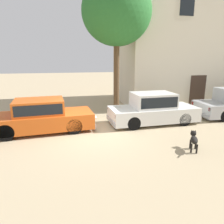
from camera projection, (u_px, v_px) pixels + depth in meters
name	position (u px, v px, depth m)	size (l,w,h in m)	color
ground_plane	(93.00, 135.00, 8.87)	(80.00, 80.00, 0.00)	tan
parked_sedan_nearest	(41.00, 116.00, 9.17)	(4.68, 2.07, 1.43)	#D15619
parked_sedan_second	(153.00, 109.00, 10.31)	(4.44, 1.79, 1.52)	silver
apartment_block	(202.00, 39.00, 15.51)	(12.11, 5.42, 8.96)	beige
stray_dog_spotted	(194.00, 139.00, 7.33)	(0.54, 0.92, 0.65)	black
acacia_tree_left	(117.00, 12.00, 11.19)	(3.77, 3.39, 7.34)	brown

